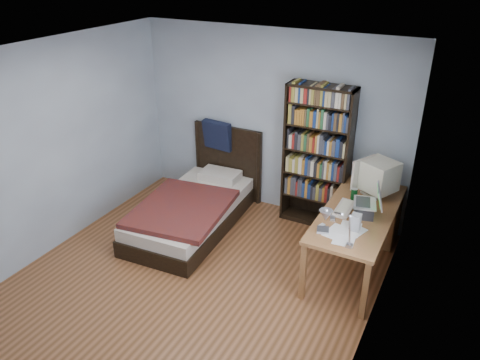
{
  "coord_description": "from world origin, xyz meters",
  "views": [
    {
      "loc": [
        2.42,
        -3.43,
        3.36
      ],
      "look_at": [
        0.23,
        0.77,
        1.01
      ],
      "focal_mm": 35.0,
      "sensor_mm": 36.0,
      "label": 1
    }
  ],
  "objects_px": {
    "desk_lamp": "(330,219)",
    "bed": "(195,207)",
    "laptop": "(366,207)",
    "keyboard": "(344,209)",
    "crt_monitor": "(377,176)",
    "speaker": "(356,223)",
    "soda_can": "(354,194)",
    "desk": "(367,215)",
    "bookshelf": "(317,157)"
  },
  "relations": [
    {
      "from": "desk_lamp",
      "to": "bed",
      "type": "bearing_deg",
      "value": 154.0
    },
    {
      "from": "laptop",
      "to": "desk_lamp",
      "type": "xyz_separation_m",
      "value": [
        -0.1,
        -1.05,
        0.38
      ]
    },
    {
      "from": "keyboard",
      "to": "bed",
      "type": "xyz_separation_m",
      "value": [
        -1.99,
        -0.03,
        -0.49
      ]
    },
    {
      "from": "crt_monitor",
      "to": "speaker",
      "type": "height_order",
      "value": "crt_monitor"
    },
    {
      "from": "soda_can",
      "to": "desk",
      "type": "bearing_deg",
      "value": 61.66
    },
    {
      "from": "desk",
      "to": "bookshelf",
      "type": "height_order",
      "value": "bookshelf"
    },
    {
      "from": "crt_monitor",
      "to": "desk_lamp",
      "type": "bearing_deg",
      "value": -93.03
    },
    {
      "from": "bed",
      "to": "desk_lamp",
      "type": "bearing_deg",
      "value": -26.0
    },
    {
      "from": "desk_lamp",
      "to": "bookshelf",
      "type": "xyz_separation_m",
      "value": [
        -0.75,
        1.84,
        -0.27
      ]
    },
    {
      "from": "desk_lamp",
      "to": "speaker",
      "type": "bearing_deg",
      "value": 82.96
    },
    {
      "from": "soda_can",
      "to": "bookshelf",
      "type": "height_order",
      "value": "bookshelf"
    },
    {
      "from": "desk_lamp",
      "to": "crt_monitor",
      "type": "bearing_deg",
      "value": 86.97
    },
    {
      "from": "bookshelf",
      "to": "speaker",
      "type": "bearing_deg",
      "value": -54.15
    },
    {
      "from": "crt_monitor",
      "to": "desk_lamp",
      "type": "relative_size",
      "value": 0.86
    },
    {
      "from": "desk",
      "to": "desk_lamp",
      "type": "height_order",
      "value": "desk_lamp"
    },
    {
      "from": "desk_lamp",
      "to": "keyboard",
      "type": "bearing_deg",
      "value": 97.29
    },
    {
      "from": "soda_can",
      "to": "bed",
      "type": "relative_size",
      "value": 0.06
    },
    {
      "from": "bookshelf",
      "to": "keyboard",
      "type": "bearing_deg",
      "value": -51.95
    },
    {
      "from": "desk",
      "to": "crt_monitor",
      "type": "bearing_deg",
      "value": -17.6
    },
    {
      "from": "desk_lamp",
      "to": "bed",
      "type": "relative_size",
      "value": 0.29
    },
    {
      "from": "bed",
      "to": "desk",
      "type": "bearing_deg",
      "value": 14.66
    },
    {
      "from": "soda_can",
      "to": "bookshelf",
      "type": "distance_m",
      "value": 0.82
    },
    {
      "from": "crt_monitor",
      "to": "speaker",
      "type": "xyz_separation_m",
      "value": [
        0.0,
        -0.89,
        -0.16
      ]
    },
    {
      "from": "desk_lamp",
      "to": "desk",
      "type": "bearing_deg",
      "value": 89.26
    },
    {
      "from": "speaker",
      "to": "bookshelf",
      "type": "height_order",
      "value": "bookshelf"
    },
    {
      "from": "keyboard",
      "to": "laptop",
      "type": "bearing_deg",
      "value": -4.85
    },
    {
      "from": "crt_monitor",
      "to": "speaker",
      "type": "bearing_deg",
      "value": -89.87
    },
    {
      "from": "desk",
      "to": "bed",
      "type": "xyz_separation_m",
      "value": [
        -2.15,
        -0.56,
        -0.17
      ]
    },
    {
      "from": "bookshelf",
      "to": "soda_can",
      "type": "bearing_deg",
      "value": -37.35
    },
    {
      "from": "laptop",
      "to": "desk_lamp",
      "type": "bearing_deg",
      "value": -95.6
    },
    {
      "from": "keyboard",
      "to": "bookshelf",
      "type": "relative_size",
      "value": 0.22
    },
    {
      "from": "speaker",
      "to": "soda_can",
      "type": "distance_m",
      "value": 0.69
    },
    {
      "from": "keyboard",
      "to": "speaker",
      "type": "height_order",
      "value": "speaker"
    },
    {
      "from": "speaker",
      "to": "keyboard",
      "type": "bearing_deg",
      "value": 119.63
    },
    {
      "from": "speaker",
      "to": "bed",
      "type": "xyz_separation_m",
      "value": [
        -2.22,
        0.35,
        -0.57
      ]
    },
    {
      "from": "keyboard",
      "to": "bookshelf",
      "type": "distance_m",
      "value": 1.01
    },
    {
      "from": "soda_can",
      "to": "bed",
      "type": "xyz_separation_m",
      "value": [
        -2.02,
        -0.32,
        -0.54
      ]
    },
    {
      "from": "desk_lamp",
      "to": "bookshelf",
      "type": "relative_size",
      "value": 0.32
    },
    {
      "from": "crt_monitor",
      "to": "speaker",
      "type": "relative_size",
      "value": 2.74
    },
    {
      "from": "bed",
      "to": "keyboard",
      "type": "bearing_deg",
      "value": 0.73
    },
    {
      "from": "laptop",
      "to": "speaker",
      "type": "bearing_deg",
      "value": -92.75
    },
    {
      "from": "soda_can",
      "to": "bed",
      "type": "distance_m",
      "value": 2.12
    },
    {
      "from": "soda_can",
      "to": "bed",
      "type": "bearing_deg",
      "value": -171.0
    },
    {
      "from": "laptop",
      "to": "bed",
      "type": "height_order",
      "value": "bed"
    },
    {
      "from": "laptop",
      "to": "soda_can",
      "type": "relative_size",
      "value": 2.86
    },
    {
      "from": "desk",
      "to": "soda_can",
      "type": "xyz_separation_m",
      "value": [
        -0.13,
        -0.24,
        0.37
      ]
    },
    {
      "from": "keyboard",
      "to": "speaker",
      "type": "xyz_separation_m",
      "value": [
        0.22,
        -0.37,
        0.08
      ]
    },
    {
      "from": "laptop",
      "to": "soda_can",
      "type": "bearing_deg",
      "value": 124.16
    },
    {
      "from": "desk",
      "to": "laptop",
      "type": "xyz_separation_m",
      "value": [
        0.08,
        -0.56,
        0.42
      ]
    },
    {
      "from": "desk_lamp",
      "to": "bed",
      "type": "height_order",
      "value": "desk_lamp"
    }
  ]
}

